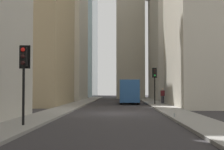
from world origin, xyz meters
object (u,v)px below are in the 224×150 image
object	(u,v)px
sedan_silver	(128,97)
pedestrian	(163,95)
delivery_truck	(129,92)
traffic_light_foreground	(24,66)
discarded_bottle	(174,115)
traffic_light_midblock	(155,77)

from	to	relation	value
sedan_silver	pedestrian	size ratio (longest dim) A/B	2.48
delivery_truck	traffic_light_foreground	xyz separation A→B (m)	(-25.10, 5.51, 1.42)
pedestrian	discarded_bottle	bearing A→B (deg)	175.03
pedestrian	delivery_truck	bearing A→B (deg)	60.47
traffic_light_foreground	traffic_light_midblock	distance (m)	23.17
sedan_silver	traffic_light_foreground	xyz separation A→B (m)	(-32.90, 5.51, 2.21)
traffic_light_foreground	pedestrian	size ratio (longest dim) A/B	2.15
traffic_light_foreground	discarded_bottle	bearing A→B (deg)	-59.30
pedestrian	discarded_bottle	world-z (taller)	pedestrian
traffic_light_midblock	sedan_silver	bearing A→B (deg)	13.71
traffic_light_midblock	discarded_bottle	distance (m)	17.32
delivery_truck	traffic_light_foreground	bearing A→B (deg)	167.61
traffic_light_midblock	delivery_truck	bearing A→B (deg)	38.50
sedan_silver	discarded_bottle	distance (m)	28.42
sedan_silver	traffic_light_midblock	distance (m)	11.83
delivery_truck	traffic_light_midblock	xyz separation A→B (m)	(-3.45, -2.74, 1.62)
traffic_light_foreground	discarded_bottle	size ratio (longest dim) A/B	13.82
pedestrian	discarded_bottle	distance (m)	18.48
pedestrian	sedan_silver	bearing A→B (deg)	20.82
traffic_light_midblock	pedestrian	xyz separation A→B (m)	(1.31, -1.04, -1.99)
traffic_light_foreground	pedestrian	distance (m)	24.84
sedan_silver	traffic_light_midblock	xyz separation A→B (m)	(-11.25, -2.74, 2.41)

